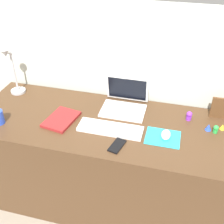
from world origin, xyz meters
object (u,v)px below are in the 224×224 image
(mouse, at_px, (166,135))
(toy_figurine_green, at_px, (216,129))
(desk_lamp, at_px, (12,73))
(toy_figurine_purple, at_px, (189,116))
(picture_frame, at_px, (220,108))
(toy_figurine_blue, at_px, (209,127))
(laptop, at_px, (125,101))
(notebook_pad, at_px, (61,119))
(keyboard, at_px, (110,129))
(cell_phone, at_px, (117,146))
(toy_figurine_yellow, at_px, (222,127))

(mouse, xyz_separation_m, toy_figurine_green, (0.29, 0.13, 0.01))
(toy_figurine_green, bearing_deg, desk_lamp, 175.48)
(toy_figurine_purple, bearing_deg, picture_frame, 21.96)
(toy_figurine_blue, height_order, toy_figurine_purple, toy_figurine_purple)
(laptop, distance_m, notebook_pad, 0.46)
(toy_figurine_green, bearing_deg, keyboard, -167.64)
(cell_phone, xyz_separation_m, toy_figurine_purple, (0.40, 0.38, 0.03))
(cell_phone, bearing_deg, toy_figurine_blue, 43.21)
(laptop, relative_size, toy_figurine_green, 5.58)
(mouse, bearing_deg, keyboard, -177.45)
(keyboard, distance_m, toy_figurine_purple, 0.53)
(laptop, xyz_separation_m, keyboard, (-0.03, -0.28, -0.04))
(keyboard, bearing_deg, toy_figurine_yellow, 15.34)
(keyboard, relative_size, mouse, 4.27)
(cell_phone, relative_size, notebook_pad, 0.53)
(toy_figurine_green, relative_size, toy_figurine_yellow, 1.48)
(keyboard, relative_size, toy_figurine_green, 7.63)
(laptop, distance_m, picture_frame, 0.64)
(laptop, height_order, toy_figurine_purple, laptop)
(notebook_pad, distance_m, toy_figurine_purple, 0.84)
(desk_lamp, relative_size, notebook_pad, 1.52)
(toy_figurine_blue, relative_size, toy_figurine_yellow, 1.22)
(keyboard, height_order, notebook_pad, same)
(keyboard, relative_size, picture_frame, 2.73)
(toy_figurine_yellow, bearing_deg, toy_figurine_green, -133.00)
(toy_figurine_yellow, bearing_deg, picture_frame, 98.20)
(toy_figurine_purple, bearing_deg, cell_phone, -136.55)
(mouse, bearing_deg, toy_figurine_blue, 29.32)
(notebook_pad, distance_m, toy_figurine_green, 0.99)
(laptop, height_order, picture_frame, laptop)
(keyboard, relative_size, notebook_pad, 1.71)
(picture_frame, xyz_separation_m, toy_figurine_yellow, (0.02, -0.13, -0.06))
(cell_phone, bearing_deg, toy_figurine_green, 39.98)
(keyboard, xyz_separation_m, toy_figurine_yellow, (0.69, 0.19, 0.01))
(desk_lamp, relative_size, toy_figurine_green, 6.80)
(toy_figurine_blue, xyz_separation_m, toy_figurine_purple, (-0.12, 0.08, 0.01))
(toy_figurine_purple, bearing_deg, keyboard, -153.46)
(notebook_pad, distance_m, picture_frame, 1.05)
(notebook_pad, relative_size, toy_figurine_purple, 3.76)
(desk_lamp, height_order, notebook_pad, desk_lamp)
(notebook_pad, xyz_separation_m, toy_figurine_purple, (0.81, 0.22, 0.02))
(picture_frame, xyz_separation_m, toy_figurine_purple, (-0.19, -0.08, -0.04))
(toy_figurine_blue, height_order, toy_figurine_yellow, toy_figurine_blue)
(keyboard, bearing_deg, desk_lamp, 162.43)
(keyboard, bearing_deg, toy_figurine_blue, 14.71)
(laptop, bearing_deg, mouse, -39.80)
(notebook_pad, bearing_deg, laptop, 44.53)
(desk_lamp, distance_m, toy_figurine_purple, 1.29)
(mouse, relative_size, cell_phone, 0.75)
(toy_figurine_green, bearing_deg, cell_phone, -153.62)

